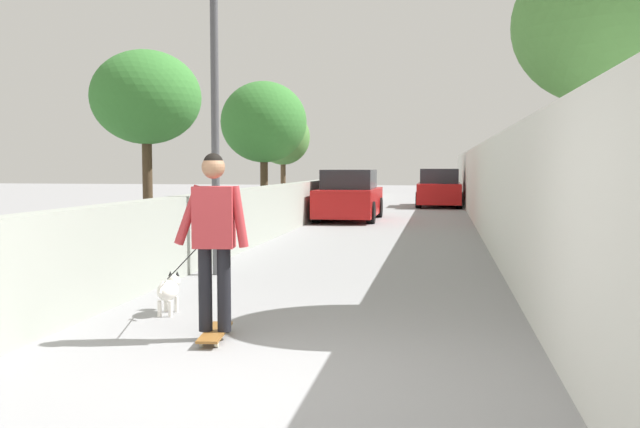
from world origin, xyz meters
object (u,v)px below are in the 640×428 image
tree_right_distant (612,26)px  skateboard (215,332)px  tree_left_far (264,123)px  dog (169,290)px  car_near (349,197)px  tree_left_mid (146,98)px  person_skateboarder (214,228)px  lamp_post (214,70)px  tree_left_near (283,138)px  car_far (439,189)px

tree_right_distant → skateboard: size_ratio=4.95×
tree_left_far → dog: bearing=-171.0°
car_near → dog: bearing=179.0°
tree_left_mid → dog: (-5.12, -2.53, -2.66)m
person_skateboarder → tree_left_far: bearing=12.4°
tree_left_far → dog: 11.04m
tree_left_far → tree_right_distant: (-10.00, -6.42, 0.33)m
lamp_post → person_skateboarder: lamp_post is taller
tree_left_near → car_far: size_ratio=0.94×
person_skateboarder → lamp_post: bearing=18.4°
lamp_post → skateboard: 4.98m
dog → skateboard: bearing=-138.8°
lamp_post → person_skateboarder: size_ratio=2.69×
tree_left_near → tree_right_distant: bearing=-155.5°
dog → tree_left_mid: bearing=26.3°
skateboard → car_far: bearing=-5.3°
skateboard → car_near: car_near is taller
car_far → tree_left_mid: bearing=161.2°
tree_left_far → car_near: bearing=-32.9°
tree_left_mid → dog: 6.30m
dog → car_near: bearing=-1.0°
tree_left_near → tree_right_distant: 17.59m
tree_right_distant → car_far: (20.48, 1.83, -2.42)m
tree_left_near → car_far: 7.33m
tree_left_mid → dog: bearing=-153.7°
tree_left_far → car_near: (2.95, -1.91, -2.09)m
tree_right_distant → car_near: size_ratio=1.02×
tree_left_near → lamp_post: 14.05m
tree_left_mid → tree_left_far: (5.50, -0.85, -0.12)m
tree_left_near → person_skateboarder: size_ratio=2.16×
tree_right_distant → skateboard: tree_right_distant is taller
tree_left_near → tree_left_far: bearing=-171.7°
skateboard → car_far: 22.20m
lamp_post → car_near: bearing=-3.2°
tree_left_far → person_skateboarder: 12.03m
car_near → tree_left_far: bearing=147.1°
tree_left_far → skateboard: (-11.62, -2.56, -2.74)m
tree_left_near → person_skateboarder: 18.02m
tree_left_mid → car_far: bearing=-18.8°
dog → car_near: 13.58m
skateboard → person_skateboarder: (-0.00, 0.00, 1.01)m
tree_left_far → lamp_post: lamp_post is taller
car_far → person_skateboarder: bearing=174.7°
tree_left_far → lamp_post: 7.98m
tree_left_mid → tree_left_far: bearing=-8.8°
tree_right_distant → car_far: 20.70m
dog → tree_right_distant: bearing=-82.6°
lamp_post → dog: lamp_post is taller
dog → car_near: car_near is taller
tree_left_near → dog: 16.98m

